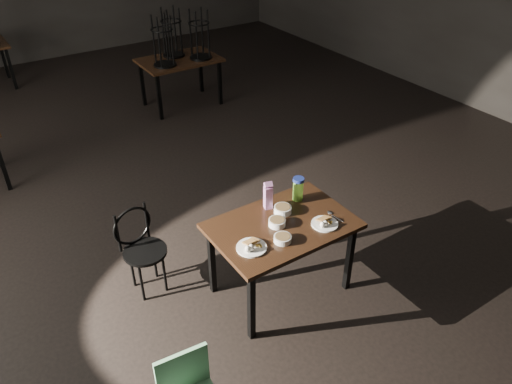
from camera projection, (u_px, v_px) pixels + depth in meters
main_table at (282, 231)px, 4.23m from camera, size 1.20×0.80×0.75m
plate_left at (251, 246)px, 3.91m from camera, size 0.24×0.24×0.08m
plate_right at (325, 223)px, 4.17m from camera, size 0.23×0.23×0.07m
bowl_near at (277, 222)px, 4.16m from camera, size 0.14×0.14×0.06m
bowl_far at (283, 209)px, 4.31m from camera, size 0.15×0.15×0.06m
bowl_big at (283, 239)px, 3.99m from camera, size 0.14×0.14×0.05m
juice_carton at (268, 196)px, 4.32m from camera, size 0.08×0.08×0.27m
water_bottle at (298, 189)px, 4.43m from camera, size 0.13×0.13×0.22m
spoon at (331, 213)px, 4.31m from camera, size 0.05×0.19×0.01m
bentwood_chair at (140, 244)px, 4.39m from camera, size 0.41×0.40×0.81m
bg_table_right at (179, 57)px, 7.63m from camera, size 1.20×0.80×1.48m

